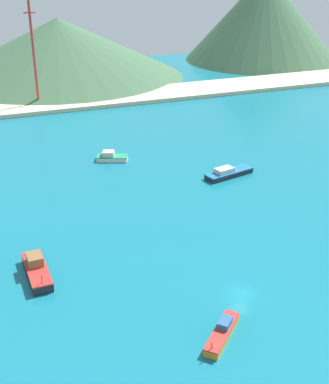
% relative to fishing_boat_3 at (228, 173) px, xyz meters
% --- Properties ---
extents(ground, '(260.00, 280.00, 0.50)m').
position_rel_fishing_boat_3_xyz_m(ground, '(-17.63, -7.90, -1.01)').
color(ground, '#146B7F').
extents(fishing_boat_3, '(11.42, 5.56, 2.09)m').
position_rel_fishing_boat_3_xyz_m(fishing_boat_3, '(0.00, 0.00, 0.00)').
color(fishing_boat_3, '#232328').
rests_on(fishing_boat_3, ground).
extents(fishing_boat_4, '(7.61, 5.56, 2.16)m').
position_rel_fishing_boat_3_xyz_m(fishing_boat_4, '(-20.39, 17.64, 0.02)').
color(fishing_boat_4, silver).
rests_on(fishing_boat_4, ground).
extents(fishing_boat_6, '(3.21, 10.06, 3.06)m').
position_rel_fishing_boat_3_xyz_m(fishing_boat_6, '(-43.38, -23.05, 0.25)').
color(fishing_boat_6, '#232328').
rests_on(fishing_boat_6, ground).
extents(fishing_boat_8, '(7.36, 7.18, 2.27)m').
position_rel_fishing_boat_3_xyz_m(fishing_boat_8, '(-24.07, -45.07, -0.06)').
color(fishing_boat_8, orange).
rests_on(fishing_boat_8, ground).
extents(beach_strip, '(247.00, 17.36, 1.20)m').
position_rel_fishing_boat_3_xyz_m(beach_strip, '(-17.63, 67.33, -0.16)').
color(beach_strip, beige).
rests_on(beach_strip, ground).
extents(hill_central, '(89.63, 89.63, 21.02)m').
position_rel_fishing_boat_3_xyz_m(hill_central, '(-14.67, 104.60, 9.75)').
color(hill_central, '#3D6042').
rests_on(hill_central, ground).
extents(hill_east, '(63.70, 63.70, 35.28)m').
position_rel_fishing_boat_3_xyz_m(hill_east, '(70.63, 106.74, 16.88)').
color(hill_east, '#3D6042').
rests_on(hill_east, ground).
extents(radio_tower, '(3.30, 2.64, 33.00)m').
position_rel_fishing_boat_3_xyz_m(radio_tower, '(-28.75, 67.55, 16.06)').
color(radio_tower, '#B7332D').
rests_on(radio_tower, ground).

